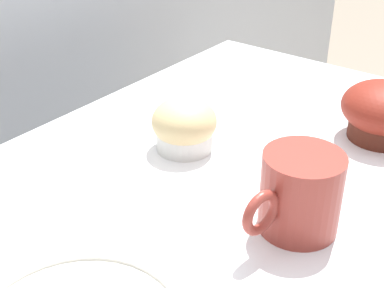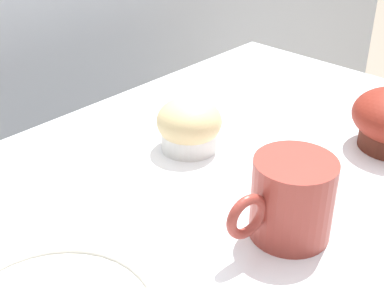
% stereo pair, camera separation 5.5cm
% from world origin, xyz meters
% --- Properties ---
extents(muffin_front_center, '(0.09, 0.09, 0.07)m').
position_xyz_m(muffin_front_center, '(0.08, 0.11, 0.96)').
color(muffin_front_center, silver).
rests_on(muffin_front_center, display_counter).
extents(muffin_back_left, '(0.12, 0.12, 0.08)m').
position_xyz_m(muffin_back_left, '(0.28, -0.09, 0.97)').
color(muffin_back_left, '#4F2116').
rests_on(muffin_back_left, display_counter).
extents(coffee_cup, '(0.13, 0.09, 0.09)m').
position_xyz_m(coffee_cup, '(0.02, -0.09, 0.97)').
color(coffee_cup, '#99382D').
rests_on(coffee_cup, display_counter).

